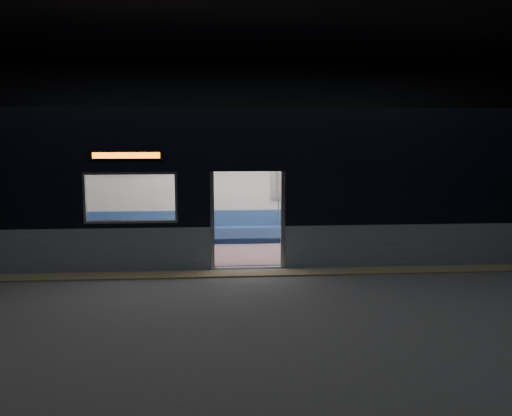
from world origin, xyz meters
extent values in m
cube|color=#47494C|center=(0.00, 0.00, -0.01)|extent=(24.00, 14.00, 0.01)
cube|color=black|center=(0.00, 0.00, 4.98)|extent=(24.00, 14.00, 0.04)
cube|color=black|center=(0.00, 6.98, 2.50)|extent=(24.00, 0.04, 5.00)
cube|color=black|center=(0.00, -6.98, 2.50)|extent=(24.00, 0.04, 5.00)
cube|color=#8C7F59|center=(0.00, 0.55, 0.01)|extent=(22.80, 0.50, 0.03)
cube|color=#8798A1|center=(-4.85, 1.06, 0.45)|extent=(8.30, 0.12, 0.90)
cube|color=#8798A1|center=(4.85, 1.06, 0.45)|extent=(8.30, 0.12, 0.90)
cube|color=black|center=(-4.85, 1.06, 2.05)|extent=(8.30, 0.12, 2.30)
cube|color=black|center=(4.85, 1.06, 2.05)|extent=(8.30, 0.12, 2.30)
cube|color=black|center=(0.00, 1.06, 2.62)|extent=(1.40, 0.12, 1.15)
cube|color=#B7BABC|center=(-0.74, 1.06, 1.02)|extent=(0.08, 0.14, 2.05)
cube|color=#B7BABC|center=(0.74, 1.06, 1.02)|extent=(0.08, 0.14, 2.05)
cube|color=black|center=(-2.45, 0.98, 2.39)|extent=(1.50, 0.04, 0.18)
cube|color=#F15D07|center=(-2.45, 0.97, 2.39)|extent=(1.34, 0.03, 0.12)
cube|color=silver|center=(0.00, 3.94, 1.60)|extent=(18.00, 0.12, 3.20)
cube|color=black|center=(0.00, 2.50, 3.28)|extent=(18.00, 3.00, 0.15)
cube|color=gray|center=(0.00, 2.50, 0.02)|extent=(17.76, 2.76, 0.04)
cube|color=silver|center=(0.00, 2.50, 2.35)|extent=(17.76, 2.76, 0.10)
cube|color=#304C8C|center=(0.00, 3.62, 0.24)|extent=(11.00, 0.48, 0.41)
cube|color=#304C8C|center=(0.00, 3.81, 0.65)|extent=(11.00, 0.10, 0.40)
cube|color=#7A5964|center=(-3.30, 1.41, 0.24)|extent=(4.40, 0.48, 0.41)
cube|color=#7A5964|center=(3.30, 1.41, 0.24)|extent=(4.40, 0.48, 0.41)
cylinder|color=silver|center=(-0.95, 1.37, 1.17)|extent=(0.04, 0.04, 2.26)
cylinder|color=silver|center=(-0.95, 3.63, 1.17)|extent=(0.04, 0.04, 2.26)
cylinder|color=silver|center=(0.95, 1.37, 1.17)|extent=(0.04, 0.04, 2.26)
cylinder|color=silver|center=(0.95, 3.63, 1.17)|extent=(0.04, 0.04, 2.26)
cylinder|color=silver|center=(0.00, 3.58, 1.95)|extent=(11.00, 0.03, 0.03)
cube|color=black|center=(3.58, 3.38, 0.54)|extent=(0.18, 0.51, 0.17)
cube|color=black|center=(3.81, 3.38, 0.54)|extent=(0.18, 0.51, 0.17)
cylinder|color=black|center=(3.58, 3.15, 0.26)|extent=(0.12, 0.12, 0.43)
cylinder|color=black|center=(3.81, 3.15, 0.26)|extent=(0.12, 0.12, 0.43)
cube|color=pink|center=(3.69, 3.59, 0.56)|extent=(0.43, 0.24, 0.22)
cylinder|color=pink|center=(3.69, 3.62, 0.94)|extent=(0.44, 0.44, 0.56)
sphere|color=tan|center=(3.69, 3.60, 1.34)|extent=(0.23, 0.23, 0.23)
sphere|color=black|center=(3.69, 3.65, 1.38)|extent=(0.24, 0.24, 0.24)
cube|color=black|center=(3.73, 3.30, 0.71)|extent=(0.34, 0.30, 0.16)
cube|color=white|center=(1.36, 3.85, 1.49)|extent=(1.04, 0.03, 0.67)
camera|label=1|loc=(-0.70, -10.11, 2.82)|focal=38.00mm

